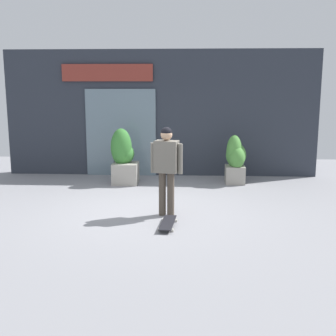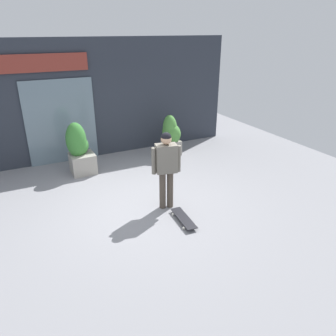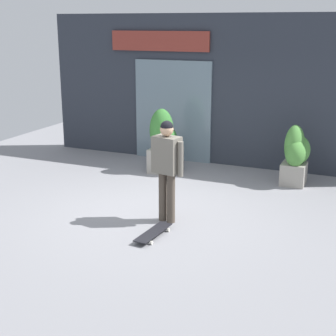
{
  "view_description": "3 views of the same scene",
  "coord_description": "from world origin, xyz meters",
  "px_view_note": "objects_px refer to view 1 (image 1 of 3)",
  "views": [
    {
      "loc": [
        0.8,
        -8.04,
        2.38
      ],
      "look_at": [
        0.39,
        -0.35,
        0.89
      ],
      "focal_mm": 46.54,
      "sensor_mm": 36.0,
      "label": 1
    },
    {
      "loc": [
        -2.26,
        -5.65,
        3.46
      ],
      "look_at": [
        0.39,
        -0.35,
        0.89
      ],
      "focal_mm": 34.64,
      "sensor_mm": 36.0,
      "label": 2
    },
    {
      "loc": [
        3.38,
        -7.29,
        3.07
      ],
      "look_at": [
        0.39,
        -0.35,
        0.89
      ],
      "focal_mm": 54.32,
      "sensor_mm": 36.0,
      "label": 3
    }
  ],
  "objects_px": {
    "skateboard": "(168,223)",
    "planter_box_left": "(123,158)",
    "skateboarder": "(166,162)",
    "planter_box_right": "(235,158)"
  },
  "relations": [
    {
      "from": "skateboard",
      "to": "planter_box_right",
      "type": "bearing_deg",
      "value": 161.14
    },
    {
      "from": "skateboarder",
      "to": "planter_box_right",
      "type": "distance_m",
      "value": 3.17
    },
    {
      "from": "skateboarder",
      "to": "planter_box_left",
      "type": "height_order",
      "value": "skateboarder"
    },
    {
      "from": "planter_box_left",
      "to": "skateboard",
      "type": "bearing_deg",
      "value": -68.87
    },
    {
      "from": "planter_box_left",
      "to": "skateboarder",
      "type": "bearing_deg",
      "value": -65.31
    },
    {
      "from": "skateboarder",
      "to": "planter_box_left",
      "type": "distance_m",
      "value": 2.87
    },
    {
      "from": "skateboard",
      "to": "planter_box_left",
      "type": "bearing_deg",
      "value": -154.47
    },
    {
      "from": "skateboarder",
      "to": "planter_box_right",
      "type": "height_order",
      "value": "skateboarder"
    },
    {
      "from": "skateboard",
      "to": "planter_box_right",
      "type": "height_order",
      "value": "planter_box_right"
    },
    {
      "from": "skateboard",
      "to": "planter_box_left",
      "type": "relative_size",
      "value": 0.62
    }
  ]
}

